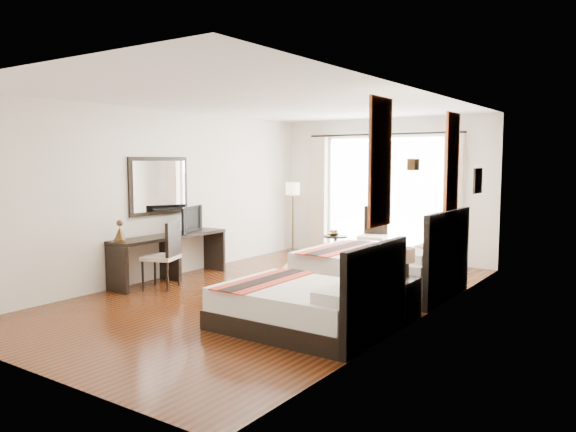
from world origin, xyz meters
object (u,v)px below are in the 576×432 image
Objects in this scene: television at (188,219)px; side_table at (336,249)px; desk_chair at (162,268)px; bed_far at (381,269)px; fruit_bowl at (334,234)px; bed_near at (308,305)px; console_desk at (170,257)px; window_chair at (373,246)px; nightstand at (398,299)px; floor_lamp at (293,194)px; vase at (392,275)px; table_lamp at (405,258)px.

television reaches higher than side_table.
bed_far is at bearing -169.31° from desk_chair.
bed_near is at bearing -63.99° from fruit_bowl.
side_table is at bearing 50.46° from fruit_bowl.
console_desk is 2.03× the size of window_chair.
bed_near is at bearing 148.81° from desk_chair.
television reaches higher than nightstand.
floor_lamp is at bearing 88.53° from console_desk.
television reaches higher than window_chair.
nightstand is 1.00× the size of side_table.
desk_chair is 3.59m from side_table.
television is at bearing 172.31° from vase.
table_lamp is at bearing 79.42° from nightstand.
television is 0.74× the size of desk_chair.
floor_lamp is (-3.24, 4.47, 0.98)m from bed_near.
television is 2.90m from fruit_bowl.
floor_lamp is (-3.93, 3.47, 1.01)m from nightstand.
vase is (0.66, 0.87, 0.29)m from bed_near.
side_table is 0.72m from window_chair.
television is 2.99m from side_table.
television reaches higher than fruit_bowl.
desk_chair reaches higher than nightstand.
window_chair is (2.05, 3.32, -0.05)m from console_desk.
window_chair reaches higher than desk_chair.
floor_lamp is at bearing -21.76° from television.
desk_chair is 0.69× the size of floor_lamp.
window_chair is (0.63, 0.43, -0.22)m from fruit_bowl.
console_desk is at bearing 156.66° from television.
table_lamp is 0.25× the size of floor_lamp.
side_table is at bearing -21.52° from floor_lamp.
desk_chair is at bearing -147.98° from bed_far.
television reaches higher than console_desk.
window_chair reaches higher than vase.
desk_chair is (-3.66, -0.34, -0.26)m from vase.
floor_lamp is at bearing 156.81° from fruit_bowl.
television is (-3.99, 0.40, 0.72)m from nightstand.
table_lamp is 0.49× the size of television.
table_lamp reaches higher than console_desk.
desk_chair is at bearing -55.74° from console_desk.
nightstand is (0.69, 1.00, -0.03)m from bed_near.
television is 3.08m from floor_lamp.
table_lamp is at bearing -53.06° from bed_far.
bed_far is 3.43m from console_desk.
bed_near is at bearing -54.10° from floor_lamp.
desk_chair is (0.33, -0.48, -0.06)m from console_desk.
floor_lamp is (-0.24, 3.95, 0.95)m from desk_chair.
nightstand is 2.73× the size of fruit_bowl.
window_chair is at bearing -135.74° from desk_chair.
fruit_bowl is (1.42, 2.90, 0.17)m from console_desk.
nightstand is at bearing 19.38° from window_chair.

